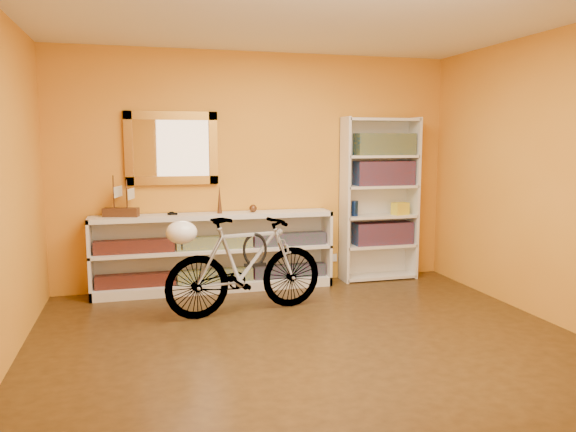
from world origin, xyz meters
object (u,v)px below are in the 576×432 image
object	(u,v)px
console_unit	(215,252)
helmet	(182,232)
bicycle	(246,265)
bookcase	(379,199)

from	to	relation	value
console_unit	helmet	size ratio (longest dim) A/B	9.36
console_unit	bicycle	distance (m)	0.91
bookcase	bicycle	xyz separation A→B (m)	(-1.77, -0.91, -0.48)
bookcase	bicycle	bearing A→B (deg)	-152.71
console_unit	helmet	world-z (taller)	helmet
bicycle	bookcase	bearing A→B (deg)	-72.37
bicycle	helmet	size ratio (longest dim) A/B	5.70
bicycle	helmet	bearing A→B (deg)	90.00
bookcase	helmet	distance (m)	2.58
bookcase	console_unit	bearing A→B (deg)	-179.26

